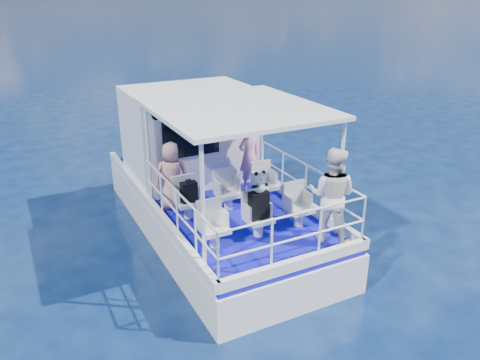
# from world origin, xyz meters

# --- Properties ---
(ground) EXTENTS (2000.00, 2000.00, 0.00)m
(ground) POSITION_xyz_m (0.00, 0.00, 0.00)
(ground) COLOR #08183F
(ground) RESTS_ON ground
(hull) EXTENTS (3.00, 7.00, 1.60)m
(hull) POSITION_xyz_m (0.00, 1.00, 0.00)
(hull) COLOR white
(hull) RESTS_ON ground
(deck) EXTENTS (2.90, 6.90, 0.10)m
(deck) POSITION_xyz_m (0.00, 1.00, 0.85)
(deck) COLOR #0E0B9D
(deck) RESTS_ON hull
(cabin) EXTENTS (2.85, 2.00, 2.20)m
(cabin) POSITION_xyz_m (0.00, 2.30, 2.00)
(cabin) COLOR white
(cabin) RESTS_ON deck
(canopy) EXTENTS (3.00, 3.20, 0.08)m
(canopy) POSITION_xyz_m (0.00, -0.20, 3.14)
(canopy) COLOR white
(canopy) RESTS_ON cabin
(canopy_posts) EXTENTS (2.77, 2.97, 2.20)m
(canopy_posts) POSITION_xyz_m (0.00, -0.25, 2.00)
(canopy_posts) COLOR white
(canopy_posts) RESTS_ON deck
(railings) EXTENTS (2.84, 3.59, 1.00)m
(railings) POSITION_xyz_m (0.00, -0.58, 1.40)
(railings) COLOR white
(railings) RESTS_ON deck
(seat_port_fwd) EXTENTS (0.48, 0.46, 0.38)m
(seat_port_fwd) POSITION_xyz_m (-0.90, 0.20, 1.09)
(seat_port_fwd) COLOR silver
(seat_port_fwd) RESTS_ON deck
(seat_center_fwd) EXTENTS (0.48, 0.46, 0.38)m
(seat_center_fwd) POSITION_xyz_m (0.00, 0.20, 1.09)
(seat_center_fwd) COLOR silver
(seat_center_fwd) RESTS_ON deck
(seat_stbd_fwd) EXTENTS (0.48, 0.46, 0.38)m
(seat_stbd_fwd) POSITION_xyz_m (0.90, 0.20, 1.09)
(seat_stbd_fwd) COLOR silver
(seat_stbd_fwd) RESTS_ON deck
(seat_port_aft) EXTENTS (0.48, 0.46, 0.38)m
(seat_port_aft) POSITION_xyz_m (-0.90, -1.10, 1.09)
(seat_port_aft) COLOR silver
(seat_port_aft) RESTS_ON deck
(seat_center_aft) EXTENTS (0.48, 0.46, 0.38)m
(seat_center_aft) POSITION_xyz_m (0.00, -1.10, 1.09)
(seat_center_aft) COLOR silver
(seat_center_aft) RESTS_ON deck
(seat_stbd_aft) EXTENTS (0.48, 0.46, 0.38)m
(seat_stbd_aft) POSITION_xyz_m (0.90, -1.10, 1.09)
(seat_stbd_aft) COLOR silver
(seat_stbd_aft) RESTS_ON deck
(passenger_port_fwd) EXTENTS (0.64, 0.55, 1.44)m
(passenger_port_fwd) POSITION_xyz_m (-1.01, 0.77, 1.62)
(passenger_port_fwd) COLOR tan
(passenger_port_fwd) RESTS_ON deck
(passenger_stbd_fwd) EXTENTS (0.68, 0.53, 1.65)m
(passenger_stbd_fwd) POSITION_xyz_m (0.89, 0.92, 1.73)
(passenger_stbd_fwd) COLOR pink
(passenger_stbd_fwd) RESTS_ON deck
(passenger_stbd_aft) EXTENTS (1.06, 1.10, 1.78)m
(passenger_stbd_aft) POSITION_xyz_m (1.08, -1.83, 1.79)
(passenger_stbd_aft) COLOR white
(passenger_stbd_aft) RESTS_ON deck
(backpack_port) EXTENTS (0.32, 0.18, 0.42)m
(backpack_port) POSITION_xyz_m (-0.89, 0.13, 1.49)
(backpack_port) COLOR black
(backpack_port) RESTS_ON seat_port_fwd
(backpack_center) EXTENTS (0.35, 0.20, 0.53)m
(backpack_center) POSITION_xyz_m (-0.02, -1.14, 1.54)
(backpack_center) COLOR black
(backpack_center) RESTS_ON seat_center_aft
(compact_camera) EXTENTS (0.11, 0.07, 0.07)m
(compact_camera) POSITION_xyz_m (-0.90, 0.11, 1.73)
(compact_camera) COLOR black
(compact_camera) RESTS_ON backpack_port
(panda) EXTENTS (0.26, 0.22, 0.40)m
(panda) POSITION_xyz_m (-0.01, -1.15, 2.01)
(panda) COLOR silver
(panda) RESTS_ON backpack_center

